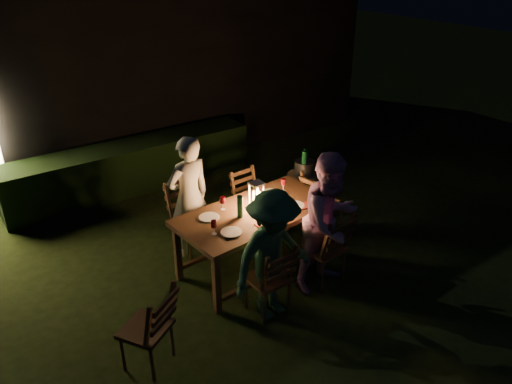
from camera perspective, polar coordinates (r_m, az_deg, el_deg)
garden_envelope at (r=10.66m, az=-17.26°, el=13.60°), size 40.00×40.00×3.20m
dining_table at (r=6.22m, az=-0.00°, el=-2.79°), size 2.08×1.16×0.83m
chair_near_left at (r=5.74m, az=1.48°, el=-11.13°), size 0.45×0.48×0.97m
chair_near_right at (r=6.25m, az=7.79°, el=-7.65°), size 0.50×0.53×1.03m
chair_far_left at (r=6.75m, az=-7.18°, el=-4.59°), size 0.54×0.58×1.08m
chair_far_right at (r=7.27m, az=-0.54°, el=-2.28°), size 0.45×0.48×0.94m
chair_end at (r=7.18m, az=7.58°, el=-2.67°), size 0.55×0.52×1.04m
chair_spare at (r=5.24m, az=-12.16°, el=-16.29°), size 0.62×0.63×0.99m
person_house_side at (r=6.53m, az=-7.66°, el=-0.59°), size 0.64×0.45×1.68m
person_opp_right at (r=5.92m, az=8.46°, el=-3.42°), size 0.90×0.73×1.74m
person_opp_left at (r=5.42m, az=1.90°, el=-7.33°), size 1.05×0.66×1.56m
lantern at (r=6.16m, az=0.06°, el=-0.53°), size 0.16×0.16×0.35m
plate_far_left at (r=6.04m, az=-5.36°, el=-2.90°), size 0.25×0.25×0.01m
plate_near_left at (r=5.73m, az=-2.84°, el=-4.59°), size 0.25×0.25×0.01m
plate_far_right at (r=6.58m, az=1.79°, el=-0.13°), size 0.25×0.25×0.01m
plate_near_right at (r=6.29m, az=4.44°, el=-1.53°), size 0.25×0.25×0.01m
wineglass_a at (r=6.17m, az=-3.81°, el=-1.30°), size 0.06×0.06×0.18m
wineglass_b at (r=5.67m, az=-4.84°, el=-4.06°), size 0.06×0.06×0.18m
wineglass_c at (r=6.13m, az=3.83°, el=-1.51°), size 0.06×0.06×0.18m
wineglass_d at (r=6.62m, az=3.13°, el=0.80°), size 0.06×0.06×0.18m
wineglass_e at (r=5.88m, az=1.12°, el=-2.77°), size 0.06×0.06×0.18m
bottle_table at (r=5.97m, az=-1.85°, el=-1.70°), size 0.07×0.07×0.28m
napkin_left at (r=5.88m, az=0.87°, el=-3.70°), size 0.18×0.14×0.01m
napkin_right at (r=6.31m, az=5.59°, el=-1.53°), size 0.18×0.14×0.01m
phone at (r=5.64m, az=-2.91°, el=-5.19°), size 0.14×0.07×0.01m
side_table at (r=7.55m, az=5.50°, el=1.44°), size 0.50×0.50×0.68m
ice_bucket at (r=7.47m, az=5.56°, el=2.76°), size 0.30×0.30×0.22m
bottle_bucket_a at (r=7.39m, az=5.48°, el=2.92°), size 0.07×0.07×0.32m
bottle_bucket_b at (r=7.50m, az=5.67°, el=3.30°), size 0.07×0.07×0.32m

